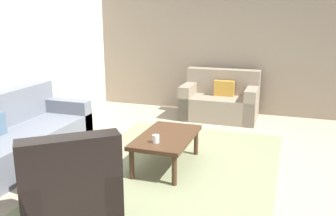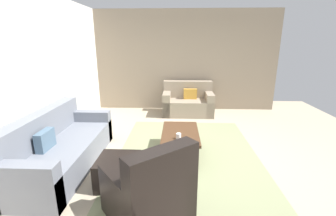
{
  "view_description": "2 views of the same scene",
  "coord_description": "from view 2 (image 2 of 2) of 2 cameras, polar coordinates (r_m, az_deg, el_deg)",
  "views": [
    {
      "loc": [
        -4.04,
        -1.26,
        1.88
      ],
      "look_at": [
        0.15,
        0.15,
        0.73
      ],
      "focal_mm": 38.96,
      "sensor_mm": 36.0,
      "label": 1
    },
    {
      "loc": [
        -3.76,
        0.19,
        1.94
      ],
      "look_at": [
        0.22,
        0.36,
        0.8
      ],
      "focal_mm": 24.79,
      "sensor_mm": 36.0,
      "label": 2
    }
  ],
  "objects": [
    {
      "name": "stone_feature_panel",
      "position": [
        6.78,
        4.16,
        11.44
      ],
      "size": [
        0.12,
        5.2,
        2.8
      ],
      "primitive_type": "cube",
      "color": "gray",
      "rests_on": "ground_plane"
    },
    {
      "name": "armchair_leather",
      "position": [
        2.74,
        -4.28,
        -20.54
      ],
      "size": [
        1.13,
        1.13,
        0.95
      ],
      "color": "black",
      "rests_on": "ground_plane"
    },
    {
      "name": "couch_main",
      "position": [
        4.13,
        -25.62,
        -9.11
      ],
      "size": [
        2.25,
        0.92,
        0.88
      ],
      "color": "slate",
      "rests_on": "ground_plane"
    },
    {
      "name": "rear_partition",
      "position": [
        4.5,
        -30.21,
        6.99
      ],
      "size": [
        6.0,
        0.12,
        2.8
      ],
      "primitive_type": "cube",
      "color": "silver",
      "rests_on": "ground_plane"
    },
    {
      "name": "ground_plane",
      "position": [
        4.23,
        4.84,
        -11.29
      ],
      "size": [
        8.0,
        8.0,
        0.0
      ],
      "primitive_type": "plane",
      "color": "tan"
    },
    {
      "name": "ottoman",
      "position": [
        3.42,
        -12.06,
        -14.97
      ],
      "size": [
        0.56,
        0.56,
        0.4
      ],
      "primitive_type": "cube",
      "color": "black",
      "rests_on": "ground_plane"
    },
    {
      "name": "cup",
      "position": [
        3.8,
        2.62,
        -6.92
      ],
      "size": [
        0.08,
        0.08,
        0.09
      ],
      "primitive_type": "cylinder",
      "color": "white",
      "rests_on": "coffee_table"
    },
    {
      "name": "coffee_table",
      "position": [
        4.12,
        3.03,
        -6.57
      ],
      "size": [
        1.1,
        0.64,
        0.41
      ],
      "color": "#472D1C",
      "rests_on": "ground_plane"
    },
    {
      "name": "couch_loveseat",
      "position": [
        6.45,
        4.86,
        1.29
      ],
      "size": [
        0.82,
        1.35,
        0.88
      ],
      "color": "gray",
      "rests_on": "ground_plane"
    },
    {
      "name": "area_rug",
      "position": [
        4.23,
        4.84,
        -11.24
      ],
      "size": [
        3.37,
        2.44,
        0.01
      ],
      "primitive_type": "cube",
      "color": "gray",
      "rests_on": "ground_plane"
    }
  ]
}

